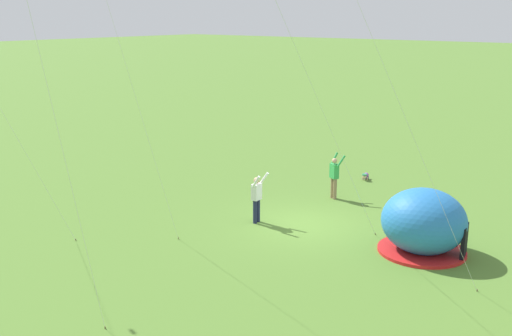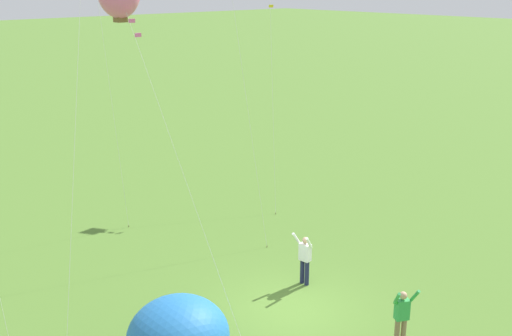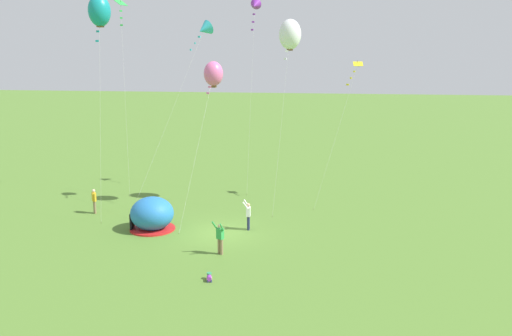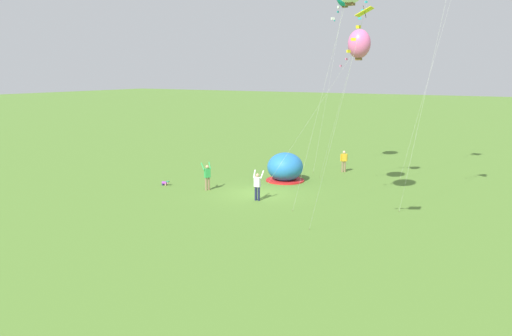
% 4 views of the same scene
% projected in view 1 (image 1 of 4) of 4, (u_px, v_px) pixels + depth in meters
% --- Properties ---
extents(ground_plane, '(300.00, 300.00, 0.00)m').
position_uv_depth(ground_plane, '(303.00, 224.00, 21.81)').
color(ground_plane, '#517A2D').
extents(popup_tent, '(2.81, 2.81, 2.10)m').
position_uv_depth(popup_tent, '(424.00, 223.00, 19.05)').
color(popup_tent, '#2672BF').
rests_on(popup_tent, ground).
extents(toddler_crawling, '(0.35, 0.55, 0.32)m').
position_uv_depth(toddler_crawling, '(365.00, 176.00, 27.63)').
color(toddler_crawling, purple).
rests_on(toddler_crawling, ground).
extents(person_center_field, '(0.50, 0.68, 1.89)m').
position_uv_depth(person_center_field, '(257.00, 197.00, 21.77)').
color(person_center_field, '#1E2347').
rests_on(person_center_field, ground).
extents(person_flying_kite, '(0.72, 0.64, 1.89)m').
position_uv_depth(person_flying_kite, '(334.00, 175.00, 24.64)').
color(person_flying_kite, '#8C7251').
rests_on(person_flying_kite, ground).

